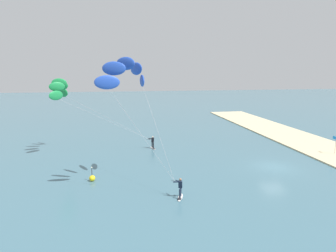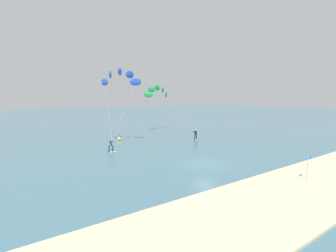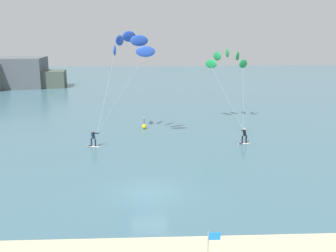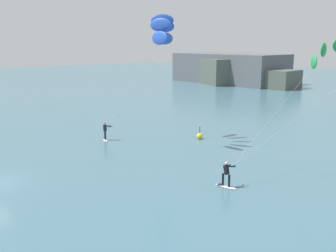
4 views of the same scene
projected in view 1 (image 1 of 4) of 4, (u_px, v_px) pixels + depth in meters
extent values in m
plane|color=#426B7A|center=(274.00, 167.00, 30.31)|extent=(240.00, 240.00, 0.00)
ellipsoid|color=white|center=(153.00, 148.00, 37.59)|extent=(1.54, 0.73, 0.08)
cube|color=black|center=(154.00, 149.00, 37.22)|extent=(0.34, 0.35, 0.02)
cylinder|color=black|center=(152.00, 145.00, 37.71)|extent=(0.14, 0.14, 0.78)
cylinder|color=black|center=(153.00, 145.00, 37.32)|extent=(0.14, 0.14, 0.78)
cube|color=black|center=(153.00, 140.00, 37.38)|extent=(0.39, 0.37, 0.63)
sphere|color=beige|center=(153.00, 137.00, 37.30)|extent=(0.20, 0.20, 0.20)
cylinder|color=black|center=(149.00, 139.00, 37.27)|extent=(0.04, 0.55, 0.03)
cylinder|color=black|center=(151.00, 139.00, 37.20)|extent=(0.30, 0.59, 0.15)
cylinder|color=black|center=(151.00, 138.00, 37.41)|extent=(0.32, 0.59, 0.15)
ellipsoid|color=#1E9347|center=(63.00, 93.00, 36.51)|extent=(1.51, 1.47, 1.10)
ellipsoid|color=#1E9347|center=(62.00, 86.00, 35.59)|extent=(1.01, 1.77, 1.10)
ellipsoid|color=#1E9347|center=(59.00, 83.00, 34.26)|extent=(0.36, 1.80, 1.10)
ellipsoid|color=#1E9347|center=(57.00, 87.00, 33.07)|extent=(0.95, 1.78, 1.10)
ellipsoid|color=#1E9347|center=(56.00, 95.00, 32.52)|extent=(1.47, 1.51, 1.10)
cylinder|color=#B2B2B7|center=(106.00, 117.00, 36.92)|extent=(2.31, 10.72, 5.76)
cylinder|color=#B2B2B7|center=(105.00, 120.00, 34.92)|extent=(1.84, 10.81, 5.76)
ellipsoid|color=white|center=(180.00, 197.00, 22.92)|extent=(1.53, 0.86, 0.08)
cube|color=black|center=(180.00, 199.00, 22.52)|extent=(0.36, 0.37, 0.02)
cylinder|color=#192338|center=(181.00, 191.00, 23.05)|extent=(0.14, 0.14, 0.78)
cylinder|color=#192338|center=(180.00, 193.00, 22.63)|extent=(0.14, 0.14, 0.78)
cube|color=#192338|center=(180.00, 184.00, 22.71)|extent=(0.40, 0.39, 0.63)
sphere|color=#9E7051|center=(180.00, 179.00, 22.63)|extent=(0.20, 0.20, 0.20)
cylinder|color=black|center=(174.00, 181.00, 22.96)|extent=(0.39, 0.43, 0.03)
cylinder|color=#192338|center=(177.00, 182.00, 22.73)|extent=(0.29, 0.60, 0.15)
cylinder|color=#192338|center=(178.00, 181.00, 22.91)|extent=(0.58, 0.35, 0.15)
ellipsoid|color=blue|center=(142.00, 81.00, 25.83)|extent=(1.99, 0.43, 1.10)
ellipsoid|color=blue|center=(136.00, 69.00, 24.93)|extent=(1.92, 1.15, 1.10)
ellipsoid|color=blue|center=(125.00, 64.00, 23.65)|extent=(1.55, 1.69, 1.10)
ellipsoid|color=blue|center=(114.00, 68.00, 22.53)|extent=(0.95, 1.97, 1.10)
ellipsoid|color=blue|center=(107.00, 82.00, 22.03)|extent=(0.43, 1.99, 1.10)
cylinder|color=#B2B2B7|center=(157.00, 130.00, 24.43)|extent=(4.91, 2.10, 7.63)
cylinder|color=#B2B2B7|center=(141.00, 135.00, 22.53)|extent=(1.51, 5.12, 7.63)
sphere|color=yellow|center=(92.00, 178.00, 26.37)|extent=(0.56, 0.56, 0.56)
cylinder|color=#262628|center=(92.00, 172.00, 26.25)|extent=(0.06, 0.06, 0.70)
sphere|color=#F2F2CC|center=(92.00, 168.00, 26.17)|extent=(0.12, 0.12, 0.12)
cylinder|color=gray|center=(335.00, 145.00, 34.29)|extent=(0.05, 0.05, 2.20)
cube|color=#1E84E5|center=(335.00, 138.00, 34.39)|extent=(0.52, 0.03, 0.36)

